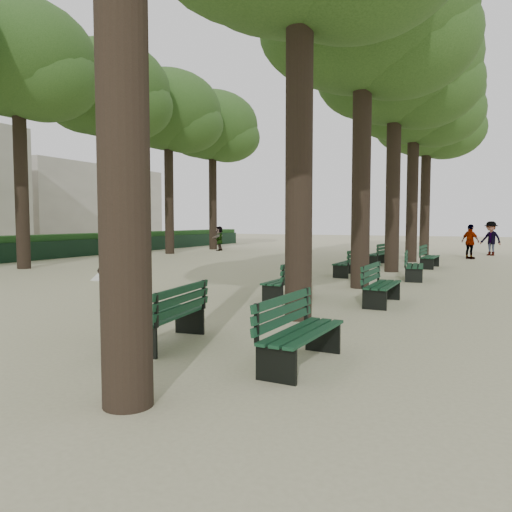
% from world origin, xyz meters
% --- Properties ---
extents(ground, '(120.00, 120.00, 0.00)m').
position_xyz_m(ground, '(0.00, 0.00, 0.00)').
color(ground, '#C0BB92').
rests_on(ground, ground).
extents(tree_central_2, '(6.00, 6.00, 9.95)m').
position_xyz_m(tree_central_2, '(1.50, 8.00, 7.65)').
color(tree_central_2, '#33261C').
rests_on(tree_central_2, ground).
extents(tree_central_3, '(6.00, 6.00, 9.95)m').
position_xyz_m(tree_central_3, '(1.50, 13.00, 7.65)').
color(tree_central_3, '#33261C').
rests_on(tree_central_3, ground).
extents(tree_central_4, '(6.00, 6.00, 9.95)m').
position_xyz_m(tree_central_4, '(1.50, 18.00, 7.65)').
color(tree_central_4, '#33261C').
rests_on(tree_central_4, ground).
extents(tree_central_5, '(6.00, 6.00, 9.95)m').
position_xyz_m(tree_central_5, '(1.50, 23.00, 7.65)').
color(tree_central_5, '#33261C').
rests_on(tree_central_5, ground).
extents(tree_far_2, '(6.00, 6.00, 10.45)m').
position_xyz_m(tree_far_2, '(-12.00, 8.00, 8.14)').
color(tree_far_2, '#33261C').
rests_on(tree_far_2, ground).
extents(tree_far_3, '(6.00, 6.00, 10.45)m').
position_xyz_m(tree_far_3, '(-12.00, 13.00, 8.14)').
color(tree_far_3, '#33261C').
rests_on(tree_far_3, ground).
extents(tree_far_4, '(6.00, 6.00, 10.45)m').
position_xyz_m(tree_far_4, '(-12.00, 18.00, 8.14)').
color(tree_far_4, '#33261C').
rests_on(tree_far_4, ground).
extents(tree_far_5, '(6.00, 6.00, 10.45)m').
position_xyz_m(tree_far_5, '(-12.00, 23.00, 8.14)').
color(tree_far_5, '#33261C').
rests_on(tree_far_5, ground).
extents(bench_left_0, '(0.78, 1.85, 0.92)m').
position_xyz_m(bench_left_0, '(0.37, 0.28, 0.27)').
color(bench_left_0, black).
rests_on(bench_left_0, ground).
extents(bench_left_1, '(0.62, 1.81, 0.92)m').
position_xyz_m(bench_left_1, '(0.37, 5.20, 0.27)').
color(bench_left_1, black).
rests_on(bench_left_1, ground).
extents(bench_left_2, '(0.59, 1.81, 0.92)m').
position_xyz_m(bench_left_2, '(0.37, 10.87, 0.27)').
color(bench_left_2, black).
rests_on(bench_left_2, ground).
extents(bench_left_3, '(0.73, 1.84, 0.92)m').
position_xyz_m(bench_left_3, '(0.37, 15.89, 0.27)').
color(bench_left_3, black).
rests_on(bench_left_3, ground).
extents(bench_right_0, '(0.66, 1.83, 0.92)m').
position_xyz_m(bench_right_0, '(2.63, 0.10, 0.27)').
color(bench_right_0, black).
rests_on(bench_right_0, ground).
extents(bench_right_1, '(0.59, 1.81, 0.92)m').
position_xyz_m(bench_right_1, '(2.63, 5.44, 0.27)').
color(bench_right_1, black).
rests_on(bench_right_1, ground).
extents(bench_right_2, '(0.77, 1.85, 0.92)m').
position_xyz_m(bench_right_2, '(2.63, 10.70, 0.27)').
color(bench_right_2, black).
rests_on(bench_right_2, ground).
extents(bench_right_3, '(0.64, 1.82, 0.92)m').
position_xyz_m(bench_right_3, '(2.63, 15.21, 0.27)').
color(bench_right_3, black).
rests_on(bench_right_3, ground).
extents(man_with_map, '(0.72, 0.79, 1.77)m').
position_xyz_m(man_with_map, '(-0.25, -0.10, 0.88)').
color(man_with_map, black).
rests_on(man_with_map, ground).
extents(pedestrian_c, '(1.02, 0.90, 1.74)m').
position_xyz_m(pedestrian_c, '(3.93, 20.99, 0.87)').
color(pedestrian_c, '#262628').
rests_on(pedestrian_c, ground).
extents(pedestrian_b, '(1.21, 1.00, 1.88)m').
position_xyz_m(pedestrian_b, '(4.84, 24.23, 0.94)').
color(pedestrian_b, '#262628').
rests_on(pedestrian_b, ground).
extents(pedestrian_e, '(0.57, 1.49, 1.57)m').
position_xyz_m(pedestrian_e, '(-10.86, 21.81, 0.78)').
color(pedestrian_e, '#262628').
rests_on(pedestrian_e, ground).
extents(fence, '(0.08, 42.00, 0.90)m').
position_xyz_m(fence, '(-15.00, 11.00, 0.45)').
color(fence, black).
rests_on(fence, ground).
extents(hedge, '(1.20, 42.00, 1.20)m').
position_xyz_m(hedge, '(-15.70, 11.00, 0.60)').
color(hedge, '#194718').
rests_on(hedge, ground).
extents(building_far, '(12.00, 16.00, 7.00)m').
position_xyz_m(building_far, '(-33.00, 30.00, 3.50)').
color(building_far, '#B7B2A3').
rests_on(building_far, ground).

